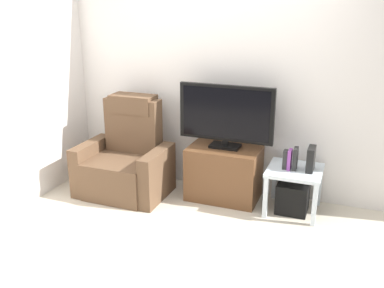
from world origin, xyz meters
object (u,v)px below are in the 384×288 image
tv_stand (224,173)px  side_table (294,176)px  subwoofer_box (293,197)px  book_rightmost (295,159)px  book_leftmost (285,159)px  recliner_armchair (126,160)px  book_middle (290,159)px  game_console (311,159)px  television (226,115)px

tv_stand → side_table: tv_stand is taller
subwoofer_box → book_rightmost: 0.43m
side_table → book_leftmost: book_leftmost is taller
side_table → recliner_armchair: bearing=-174.5°
subwoofer_box → book_middle: bearing=-161.0°
recliner_armchair → game_console: recliner_armchair is taller
television → subwoofer_box: 1.10m
book_leftmost → side_table: bearing=11.3°
side_table → book_rightmost: 0.19m
recliner_armchair → book_middle: bearing=8.8°
side_table → subwoofer_box: bearing=0.0°
subwoofer_box → book_rightmost: book_rightmost is taller
book_leftmost → game_console: 0.25m
book_middle → tv_stand: bearing=174.5°
subwoofer_box → game_console: size_ratio=1.29×
subwoofer_box → game_console: game_console is taller
tv_stand → subwoofer_box: 0.77m
television → book_middle: television is taller
book_rightmost → subwoofer_box: bearing=79.9°
tv_stand → book_rightmost: size_ratio=3.32×
tv_stand → game_console: bearing=-2.4°
tv_stand → game_console: (0.91, -0.04, 0.30)m
television → game_console: television is taller
tv_stand → game_console: game_console is taller
television → book_rightmost: television is taller
subwoofer_box → book_leftmost: 0.42m
side_table → book_leftmost: bearing=-168.7°
side_table → subwoofer_box: side_table is taller
side_table → book_middle: bearing=-161.0°
subwoofer_box → book_leftmost: (-0.10, -0.02, 0.41)m
tv_stand → side_table: bearing=-3.6°
book_middle → game_console: bearing=8.4°
book_leftmost → book_rightmost: book_rightmost is taller
book_leftmost → game_console: game_console is taller
television → recliner_armchair: television is taller
book_rightmost → book_middle: bearing=180.0°
recliner_armchair → side_table: size_ratio=2.00×
tv_stand → side_table: 0.77m
television → book_middle: bearing=-7.0°
tv_stand → recliner_armchair: recliner_armchair is taller
recliner_armchair → book_leftmost: bearing=8.9°
book_leftmost → game_console: bearing=7.0°
book_leftmost → tv_stand: bearing=174.2°
subwoofer_box → book_leftmost: book_leftmost is taller
book_rightmost → side_table: bearing=79.9°
subwoofer_box → game_console: bearing=3.9°
television → side_table: (0.76, -0.07, -0.55)m
recliner_armchair → book_middle: recliner_armchair is taller
television → subwoofer_box: size_ratio=3.24×
book_leftmost → subwoofer_box: bearing=11.3°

